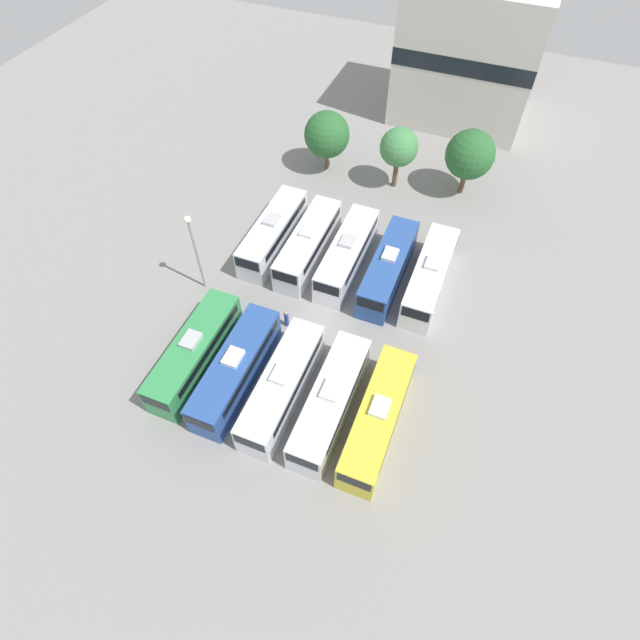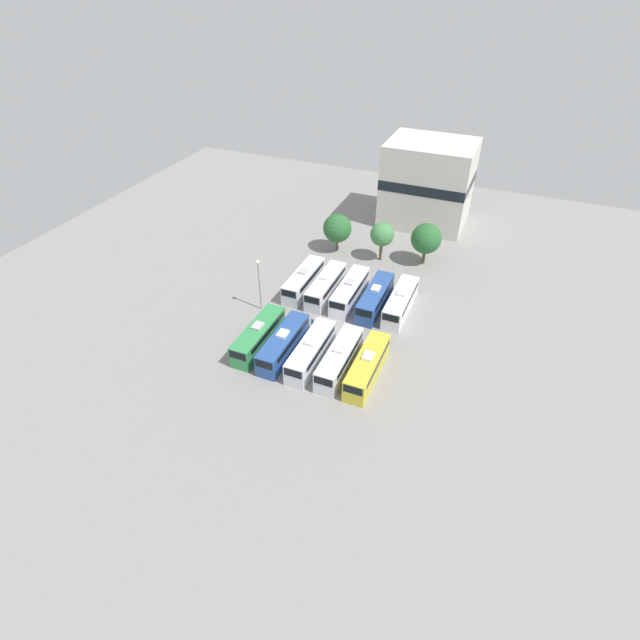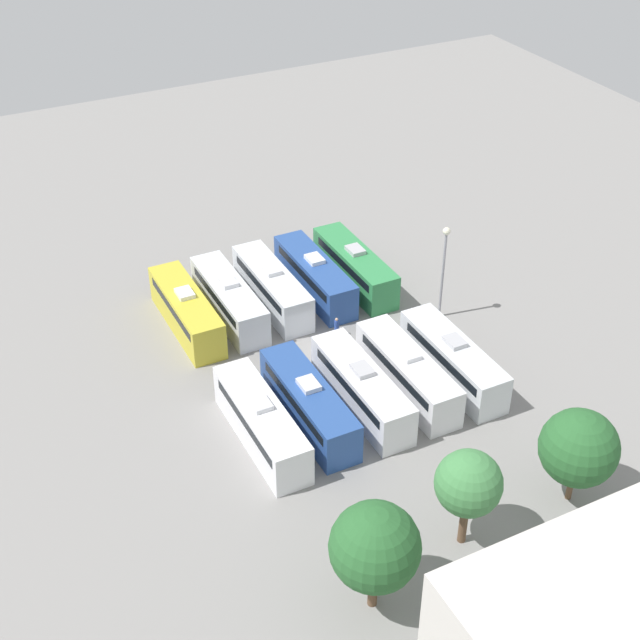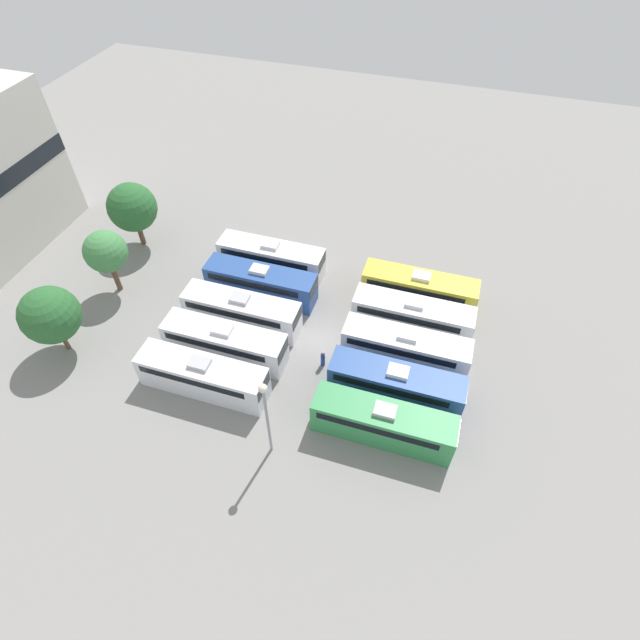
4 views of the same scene
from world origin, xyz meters
TOP-DOWN VIEW (x-y plane):
  - ground_plane at (0.00, 0.00)m, footprint 117.10×117.10m
  - bus_0 at (-7.42, -7.08)m, footprint 2.64×10.44m
  - bus_1 at (-3.78, -7.28)m, footprint 2.64×10.44m
  - bus_2 at (0.05, -7.30)m, footprint 2.64×10.44m
  - bus_3 at (3.81, -7.20)m, footprint 2.64×10.44m
  - bus_4 at (7.37, -7.18)m, footprint 2.64×10.44m
  - bus_5 at (-7.55, 7.36)m, footprint 2.64×10.44m
  - bus_6 at (-3.88, 7.16)m, footprint 2.64×10.44m
  - bus_7 at (-0.15, 7.26)m, footprint 2.64×10.44m
  - bus_8 at (3.79, 7.04)m, footprint 2.64×10.44m
  - bus_9 at (7.43, 7.41)m, footprint 2.64×10.44m
  - worker_person at (-2.50, -0.98)m, footprint 0.36×0.36m
  - light_pole at (-11.08, 0.29)m, footprint 0.60×0.60m
  - tree_0 at (-7.33, 20.57)m, footprint 4.79×4.79m
  - tree_1 at (0.47, 20.45)m, footprint 3.88×3.88m
  - tree_2 at (7.33, 21.98)m, footprint 4.87×4.87m

SIDE VIEW (x-z plane):
  - ground_plane at x=0.00m, z-range 0.00..0.00m
  - worker_person at x=-2.50m, z-range -0.06..1.62m
  - bus_0 at x=-7.42m, z-range -0.03..3.36m
  - bus_1 at x=-3.78m, z-range -0.03..3.36m
  - bus_2 at x=0.05m, z-range -0.03..3.36m
  - bus_3 at x=3.81m, z-range -0.03..3.36m
  - bus_4 at x=7.37m, z-range -0.03..3.36m
  - bus_5 at x=-7.55m, z-range -0.03..3.36m
  - bus_6 at x=-3.88m, z-range -0.03..3.36m
  - bus_7 at x=-0.15m, z-range -0.03..3.36m
  - bus_8 at x=3.79m, z-range -0.03..3.36m
  - bus_9 at x=7.43m, z-range -0.03..3.36m
  - tree_0 at x=-7.33m, z-range 0.87..7.41m
  - tree_2 at x=7.33m, z-range 1.03..8.00m
  - tree_1 at x=0.47m, z-range 1.31..7.88m
  - light_pole at x=-11.08m, z-range 1.41..9.44m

